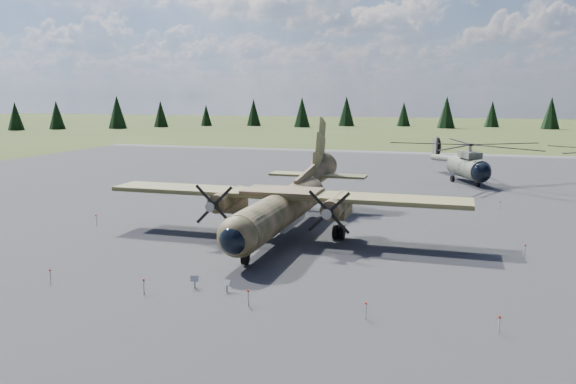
# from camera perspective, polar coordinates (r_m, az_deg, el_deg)

# --- Properties ---
(ground) EXTENTS (500.00, 500.00, 0.00)m
(ground) POSITION_cam_1_polar(r_m,az_deg,el_deg) (42.03, -0.12, -4.81)
(ground) COLOR #475224
(ground) RESTS_ON ground
(apron) EXTENTS (120.00, 120.00, 0.04)m
(apron) POSITION_cam_1_polar(r_m,az_deg,el_deg) (51.44, 3.08, -2.12)
(apron) COLOR slate
(apron) RESTS_ON ground
(transport_plane) EXTENTS (27.47, 25.03, 9.09)m
(transport_plane) POSITION_cam_1_polar(r_m,az_deg,el_deg) (43.23, -0.17, -0.85)
(transport_plane) COLOR #363A1F
(transport_plane) RESTS_ON ground
(helicopter_near) EXTENTS (25.16, 25.16, 4.90)m
(helicopter_near) POSITION_cam_1_polar(r_m,az_deg,el_deg) (71.84, 17.83, 3.61)
(helicopter_near) COLOR slate
(helicopter_near) RESTS_ON ground
(info_placard_left) EXTENTS (0.49, 0.31, 0.72)m
(info_placard_left) POSITION_cam_1_polar(r_m,az_deg,el_deg) (31.92, -9.48, -8.80)
(info_placard_left) COLOR gray
(info_placard_left) RESTS_ON ground
(info_placard_right) EXTENTS (0.47, 0.26, 0.70)m
(info_placard_right) POSITION_cam_1_polar(r_m,az_deg,el_deg) (31.08, -6.27, -9.26)
(info_placard_right) COLOR gray
(info_placard_right) RESTS_ON ground
(barrier_fence) EXTENTS (33.12, 29.62, 0.85)m
(barrier_fence) POSITION_cam_1_polar(r_m,az_deg,el_deg) (41.97, -0.76, -4.12)
(barrier_fence) COLOR silver
(barrier_fence) RESTS_ON ground
(treeline) EXTENTS (336.70, 336.19, 10.99)m
(treeline) POSITION_cam_1_polar(r_m,az_deg,el_deg) (43.11, 7.42, 2.05)
(treeline) COLOR black
(treeline) RESTS_ON ground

